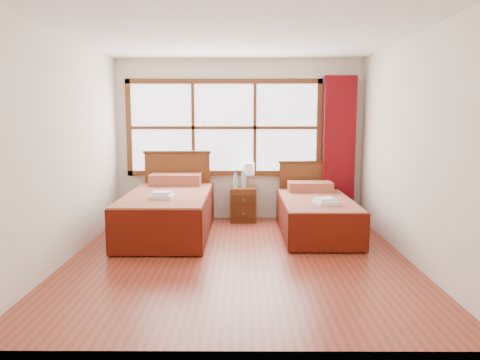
{
  "coord_description": "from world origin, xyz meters",
  "views": [
    {
      "loc": [
        0.04,
        -5.41,
        1.66
      ],
      "look_at": [
        0.02,
        0.7,
        0.85
      ],
      "focal_mm": 35.0,
      "sensor_mm": 36.0,
      "label": 1
    }
  ],
  "objects": [
    {
      "name": "towels_right",
      "position": [
        1.16,
        0.71,
        0.56
      ],
      "size": [
        0.36,
        0.34,
        0.09
      ],
      "rotation": [
        0.0,
        0.0,
        0.31
      ],
      "color": "white",
      "rests_on": "bed_right"
    },
    {
      "name": "nightstand",
      "position": [
        0.06,
        1.99,
        0.27
      ],
      "size": [
        0.41,
        0.41,
        0.55
      ],
      "color": "#5A2E13",
      "rests_on": "floor"
    },
    {
      "name": "bottle_far",
      "position": [
        0.07,
        1.99,
        0.67
      ],
      "size": [
        0.07,
        0.07,
        0.27
      ],
      "color": "#A8C3D8",
      "rests_on": "nightstand"
    },
    {
      "name": "wall_back",
      "position": [
        0.0,
        2.25,
        1.3
      ],
      "size": [
        4.0,
        0.0,
        4.0
      ],
      "primitive_type": "plane",
      "rotation": [
        1.57,
        0.0,
        0.0
      ],
      "color": "silver",
      "rests_on": "floor"
    },
    {
      "name": "towels_left",
      "position": [
        -1.02,
        0.69,
        0.64
      ],
      "size": [
        0.33,
        0.29,
        0.09
      ],
      "rotation": [
        0.0,
        0.0,
        -0.09
      ],
      "color": "white",
      "rests_on": "bed_left"
    },
    {
      "name": "bed_left",
      "position": [
        -1.01,
        1.2,
        0.34
      ],
      "size": [
        1.16,
        2.25,
        1.13
      ],
      "color": "#3A200C",
      "rests_on": "floor"
    },
    {
      "name": "bed_right",
      "position": [
        1.11,
        1.2,
        0.3
      ],
      "size": [
        1.0,
        2.02,
        0.97
      ],
      "color": "#3A200C",
      "rests_on": "floor"
    },
    {
      "name": "window",
      "position": [
        -0.25,
        2.21,
        1.5
      ],
      "size": [
        3.16,
        0.06,
        1.56
      ],
      "color": "white",
      "rests_on": "wall_back"
    },
    {
      "name": "wall_right",
      "position": [
        2.0,
        0.0,
        1.3
      ],
      "size": [
        0.0,
        4.5,
        4.5
      ],
      "primitive_type": "plane",
      "rotation": [
        1.57,
        0.0,
        -1.57
      ],
      "color": "silver",
      "rests_on": "floor"
    },
    {
      "name": "lamp",
      "position": [
        0.14,
        2.13,
        0.82
      ],
      "size": [
        0.2,
        0.2,
        0.38
      ],
      "color": "#C28D3E",
      "rests_on": "nightstand"
    },
    {
      "name": "ceiling",
      "position": [
        0.0,
        0.0,
        2.6
      ],
      "size": [
        4.5,
        4.5,
        0.0
      ],
      "primitive_type": "plane",
      "rotation": [
        3.14,
        0.0,
        0.0
      ],
      "color": "white",
      "rests_on": "wall_back"
    },
    {
      "name": "floor",
      "position": [
        0.0,
        0.0,
        0.0
      ],
      "size": [
        4.5,
        4.5,
        0.0
      ],
      "primitive_type": "plane",
      "color": "brown",
      "rests_on": "ground"
    },
    {
      "name": "wall_left",
      "position": [
        -2.0,
        0.0,
        1.3
      ],
      "size": [
        0.0,
        4.5,
        4.5
      ],
      "primitive_type": "plane",
      "rotation": [
        1.57,
        0.0,
        1.57
      ],
      "color": "silver",
      "rests_on": "floor"
    },
    {
      "name": "curtain",
      "position": [
        1.6,
        2.11,
        1.17
      ],
      "size": [
        0.5,
        0.16,
        2.3
      ],
      "primitive_type": "cube",
      "color": "maroon",
      "rests_on": "wall_back"
    },
    {
      "name": "bottle_near",
      "position": [
        -0.06,
        1.9,
        0.66
      ],
      "size": [
        0.06,
        0.06,
        0.24
      ],
      "color": "#A8C3D8",
      "rests_on": "nightstand"
    }
  ]
}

